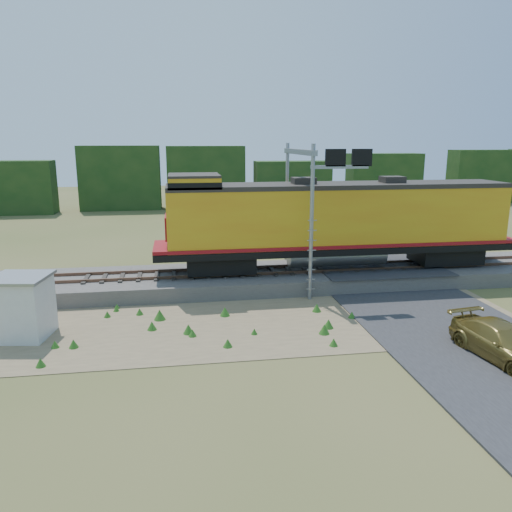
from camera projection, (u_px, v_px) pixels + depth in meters
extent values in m
plane|color=#475123|center=(278.00, 324.00, 21.78)|extent=(140.00, 140.00, 0.00)
cube|color=slate|center=(257.00, 279.00, 27.46)|extent=(70.00, 5.00, 0.80)
cube|color=brown|center=(259.00, 274.00, 26.66)|extent=(70.00, 0.10, 0.16)
cube|color=brown|center=(255.00, 267.00, 28.04)|extent=(70.00, 0.10, 0.16)
cube|color=#8C7754|center=(231.00, 323.00, 21.95)|extent=(26.00, 8.00, 0.03)
cube|color=#38383A|center=(378.00, 266.00, 28.42)|extent=(7.00, 5.20, 0.06)
cube|color=#38383A|center=(307.00, 231.00, 43.99)|extent=(7.00, 24.00, 0.08)
cube|color=#173513|center=(213.00, 181.00, 57.60)|extent=(36.00, 3.00, 6.50)
cube|color=black|center=(221.00, 262.00, 26.93)|extent=(3.61, 2.31, 0.90)
cube|color=black|center=(445.00, 254.00, 28.90)|extent=(3.61, 2.31, 0.90)
cube|color=black|center=(337.00, 247.00, 27.77)|extent=(20.08, 3.01, 0.36)
cylinder|color=gray|center=(337.00, 255.00, 27.88)|extent=(5.52, 1.20, 1.20)
cube|color=gold|center=(338.00, 216.00, 27.38)|extent=(18.57, 2.91, 3.11)
cube|color=maroon|center=(337.00, 242.00, 27.70)|extent=(20.08, 3.06, 0.18)
cube|color=#28231E|center=(339.00, 185.00, 27.00)|extent=(18.57, 2.96, 0.24)
cube|color=gold|center=(194.00, 183.00, 25.76)|extent=(2.61, 2.91, 0.70)
cube|color=#28231E|center=(194.00, 175.00, 25.67)|extent=(2.61, 2.96, 0.12)
cube|color=black|center=(194.00, 184.00, 25.77)|extent=(2.66, 2.96, 0.35)
cube|color=maroon|center=(166.00, 227.00, 26.05)|extent=(0.10, 2.01, 1.20)
cube|color=#28231E|center=(304.00, 182.00, 26.64)|extent=(1.20, 1.00, 0.45)
cube|color=#28231E|center=(392.00, 180.00, 27.40)|extent=(1.20, 1.00, 0.45)
cube|color=silver|center=(22.00, 308.00, 20.11)|extent=(2.26, 2.26, 2.47)
cube|color=gray|center=(19.00, 278.00, 19.82)|extent=(2.48, 2.48, 0.12)
cylinder|color=gray|center=(311.00, 224.00, 24.33)|extent=(0.20, 0.20, 7.70)
cylinder|color=gray|center=(287.00, 209.00, 29.71)|extent=(0.20, 0.20, 7.70)
cube|color=gray|center=(299.00, 152.00, 26.25)|extent=(0.27, 6.20, 0.27)
cube|color=gray|center=(340.00, 167.00, 23.90)|extent=(2.86, 0.16, 0.16)
cube|color=black|center=(335.00, 158.00, 23.77)|extent=(0.99, 0.16, 0.82)
cube|color=black|center=(362.00, 158.00, 23.97)|extent=(0.99, 0.16, 0.82)
imported|color=olive|center=(504.00, 343.00, 18.17)|extent=(2.44, 4.72, 1.31)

